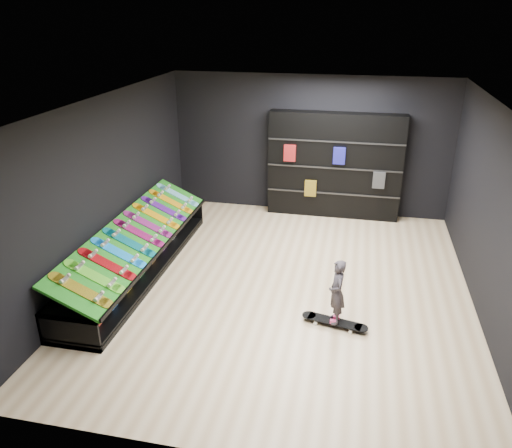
% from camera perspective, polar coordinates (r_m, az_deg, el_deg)
% --- Properties ---
extents(floor, '(6.00, 7.00, 0.01)m').
position_cam_1_polar(floor, '(8.36, 3.09, -7.12)').
color(floor, beige).
rests_on(floor, ground).
extents(ceiling, '(6.00, 7.00, 0.01)m').
position_cam_1_polar(ceiling, '(7.31, 3.61, 13.57)').
color(ceiling, white).
rests_on(ceiling, ground).
extents(wall_back, '(6.00, 0.02, 3.00)m').
position_cam_1_polar(wall_back, '(11.02, 6.17, 8.91)').
color(wall_back, black).
rests_on(wall_back, ground).
extents(wall_front, '(6.00, 0.02, 3.00)m').
position_cam_1_polar(wall_front, '(4.67, -3.46, -12.72)').
color(wall_front, black).
rests_on(wall_front, ground).
extents(wall_left, '(0.02, 7.00, 3.00)m').
position_cam_1_polar(wall_left, '(8.64, -16.76, 3.89)').
color(wall_left, black).
rests_on(wall_left, ground).
extents(wall_right, '(0.02, 7.00, 3.00)m').
position_cam_1_polar(wall_right, '(7.88, 25.41, 0.67)').
color(wall_right, black).
rests_on(wall_right, ground).
extents(display_rack, '(0.90, 4.50, 0.50)m').
position_cam_1_polar(display_rack, '(8.93, -13.28, -3.83)').
color(display_rack, black).
rests_on(display_rack, ground).
extents(turf_ramp, '(0.92, 4.50, 0.46)m').
position_cam_1_polar(turf_ramp, '(8.71, -13.26, -1.17)').
color(turf_ramp, '#146910').
rests_on(turf_ramp, display_rack).
extents(back_shelving, '(2.83, 0.33, 2.27)m').
position_cam_1_polar(back_shelving, '(10.91, 8.96, 6.60)').
color(back_shelving, black).
rests_on(back_shelving, ground).
extents(floor_skateboard, '(1.00, 0.42, 0.09)m').
position_cam_1_polar(floor_skateboard, '(7.47, 8.95, -11.17)').
color(floor_skateboard, black).
rests_on(floor_skateboard, ground).
extents(child, '(0.21, 0.25, 0.58)m').
position_cam_1_polar(child, '(7.28, 9.12, -8.97)').
color(child, black).
rests_on(child, floor_skateboard).
extents(display_board_0, '(0.93, 0.22, 0.50)m').
position_cam_1_polar(display_board_0, '(7.22, -19.38, -7.13)').
color(display_board_0, yellow).
rests_on(display_board_0, turf_ramp).
extents(display_board_1, '(0.93, 0.22, 0.50)m').
position_cam_1_polar(display_board_1, '(7.50, -17.95, -5.72)').
color(display_board_1, green).
rests_on(display_board_1, turf_ramp).
extents(display_board_2, '(0.93, 0.22, 0.50)m').
position_cam_1_polar(display_board_2, '(7.79, -16.62, -4.41)').
color(display_board_2, red).
rests_on(display_board_2, turf_ramp).
extents(display_board_3, '(0.93, 0.22, 0.50)m').
position_cam_1_polar(display_board_3, '(8.08, -15.39, -3.20)').
color(display_board_3, blue).
rests_on(display_board_3, turf_ramp).
extents(display_board_4, '(0.93, 0.22, 0.50)m').
position_cam_1_polar(display_board_4, '(8.39, -14.26, -2.07)').
color(display_board_4, '#0C8C99').
rests_on(display_board_4, turf_ramp).
extents(display_board_5, '(0.93, 0.22, 0.50)m').
position_cam_1_polar(display_board_5, '(8.70, -13.20, -1.01)').
color(display_board_5, '#E5198C').
rests_on(display_board_5, turf_ramp).
extents(display_board_6, '(0.93, 0.22, 0.50)m').
position_cam_1_polar(display_board_6, '(9.01, -12.22, -0.04)').
color(display_board_6, '#2626BF').
rests_on(display_board_6, turf_ramp).
extents(display_board_7, '(0.93, 0.22, 0.50)m').
position_cam_1_polar(display_board_7, '(9.33, -11.31, 0.88)').
color(display_board_7, yellow).
rests_on(display_board_7, turf_ramp).
extents(display_board_8, '(0.93, 0.22, 0.50)m').
position_cam_1_polar(display_board_8, '(9.65, -10.45, 1.73)').
color(display_board_8, purple).
rests_on(display_board_8, turf_ramp).
extents(display_board_9, '(0.93, 0.22, 0.50)m').
position_cam_1_polar(display_board_9, '(9.98, -9.66, 2.53)').
color(display_board_9, orange).
rests_on(display_board_9, turf_ramp).
extents(display_board_10, '(0.93, 0.22, 0.50)m').
position_cam_1_polar(display_board_10, '(10.31, -8.91, 3.27)').
color(display_board_10, '#0CB2E5').
rests_on(display_board_10, turf_ramp).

